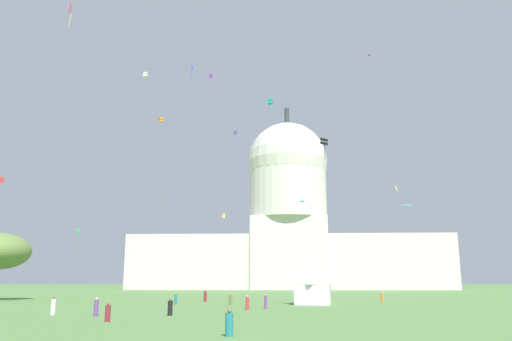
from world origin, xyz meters
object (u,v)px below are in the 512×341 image
at_px(person_maroon_deep_crowd, 108,313).
at_px(person_olive_front_right, 231,300).
at_px(kite_orange_high, 161,120).
at_px(kite_pink_high, 70,9).
at_px(person_maroon_lawn_far_left, 205,296).
at_px(kite_gold_mid, 396,188).
at_px(person_red_back_left, 247,303).
at_px(kite_yellow_mid, 224,216).
at_px(capitol_building, 288,223).
at_px(kite_blue_high, 192,71).
at_px(kite_violet_high, 211,76).
at_px(kite_lime_mid, 160,197).
at_px(person_purple_mid_right, 96,308).
at_px(person_white_aisle_center, 53,307).
at_px(person_teal_mid_center, 229,324).
at_px(kite_white_high, 146,75).
at_px(kite_blue_high_b, 235,133).
at_px(kite_black_mid, 324,142).
at_px(kite_magenta_high, 368,57).
at_px(event_tent, 313,286).
at_px(kite_cyan_low, 301,204).
at_px(kite_red_low, 1,180).
at_px(person_purple_mid_left, 266,302).
at_px(kite_cyan_low_b, 408,207).
at_px(kite_green_low, 78,233).
at_px(kite_turquoise_mid, 270,102).
at_px(person_orange_front_center, 382,297).
at_px(person_teal_lawn_far_right, 176,299).

bearing_deg(person_maroon_deep_crowd, person_olive_front_right, 94.67).
height_order(kite_orange_high, kite_pink_high, kite_pink_high).
bearing_deg(person_maroon_lawn_far_left, kite_gold_mid, 46.85).
bearing_deg(person_red_back_left, kite_yellow_mid, -167.48).
relative_size(capitol_building, kite_blue_high, 27.27).
height_order(person_red_back_left, kite_pink_high, kite_pink_high).
height_order(kite_violet_high, kite_lime_mid, kite_violet_high).
xyz_separation_m(person_purple_mid_right, kite_yellow_mid, (1.81, 83.75, 18.97)).
xyz_separation_m(person_white_aisle_center, person_teal_mid_center, (18.92, -17.98, -0.07)).
xyz_separation_m(person_maroon_lawn_far_left, kite_yellow_mid, (-3.27, 50.81, 18.93)).
relative_size(kite_white_high, kite_blue_high_b, 1.67).
height_order(person_white_aisle_center, kite_black_mid, kite_black_mid).
bearing_deg(person_teal_mid_center, kite_yellow_mid, -64.02).
relative_size(person_white_aisle_center, kite_magenta_high, 0.98).
height_order(event_tent, kite_black_mid, kite_black_mid).
relative_size(person_maroon_lawn_far_left, person_teal_mid_center, 1.12).
bearing_deg(kite_violet_high, kite_cyan_low, 180.00).
bearing_deg(kite_gold_mid, person_purple_mid_right, 56.83).
distance_m(person_maroon_deep_crowd, kite_yellow_mid, 91.78).
bearing_deg(person_white_aisle_center, kite_red_low, 20.41).
height_order(person_purple_mid_right, kite_magenta_high, kite_magenta_high).
relative_size(capitol_building, kite_white_high, 26.72).
xyz_separation_m(person_purple_mid_left, kite_yellow_mid, (-13.37, 70.30, 18.93)).
relative_size(event_tent, kite_cyan_low_b, 3.57).
relative_size(kite_blue_high, kite_yellow_mid, 3.50).
xyz_separation_m(person_white_aisle_center, person_maroon_lawn_far_left, (9.96, 31.14, 0.03)).
xyz_separation_m(kite_red_low, kite_green_low, (0.07, 27.46, -4.73)).
xyz_separation_m(person_maroon_lawn_far_left, kite_turquoise_mid, (10.24, 1.41, 32.26)).
bearing_deg(person_red_back_left, kite_turquoise_mid, 178.24).
xyz_separation_m(person_orange_front_center, kite_magenta_high, (6.56, 38.09, 57.47)).
distance_m(kite_yellow_mid, kite_blue_high_b, 45.65).
distance_m(kite_blue_high, kite_black_mid, 40.49).
bearing_deg(kite_magenta_high, kite_green_low, -27.30).
distance_m(kite_blue_high, kite_blue_high_b, 77.12).
relative_size(person_purple_mid_right, person_red_back_left, 1.05).
distance_m(kite_turquoise_mid, kite_yellow_mid, 52.92).
bearing_deg(kite_blue_high_b, kite_green_low, 82.08).
relative_size(person_orange_front_center, kite_white_high, 0.37).
bearing_deg(kite_gold_mid, kite_magenta_high, 60.42).
relative_size(kite_black_mid, kite_magenta_high, 1.54).
bearing_deg(kite_green_low, kite_white_high, -34.95).
distance_m(capitol_building, kite_magenta_high, 78.59).
bearing_deg(kite_pink_high, person_purple_mid_left, -48.25).
bearing_deg(kite_cyan_low, person_maroon_lawn_far_left, -1.89).
bearing_deg(kite_red_low, kite_pink_high, 15.38).
xyz_separation_m(person_maroon_lawn_far_left, person_purple_mid_left, (10.09, -19.49, -0.00)).
bearing_deg(person_teal_mid_center, person_white_aisle_center, -24.54).
distance_m(person_maroon_lawn_far_left, person_maroon_deep_crowd, 39.00).
bearing_deg(kite_cyan_low, person_teal_lawn_far_right, 11.32).
distance_m(kite_cyan_low, kite_lime_mid, 63.95).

